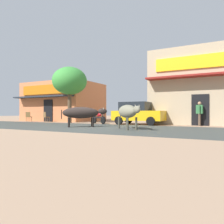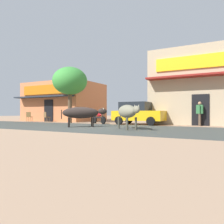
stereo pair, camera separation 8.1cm
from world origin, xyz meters
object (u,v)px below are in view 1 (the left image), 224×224
parked_motorcycle (99,118)px  parked_hatchback_car (138,113)px  pedestrian_by_shop (200,112)px  cow_near_brown (82,113)px  cow_far_dark (128,112)px  roadside_tree (70,81)px  cafe_chair_by_doorway (29,116)px  cafe_chair_near_tree (46,116)px

parked_motorcycle → parked_hatchback_car: bearing=10.3°
parked_motorcycle → pedestrian_by_shop: pedestrian_by_shop is taller
parked_motorcycle → cow_near_brown: size_ratio=0.71×
cow_near_brown → parked_hatchback_car: bearing=62.7°
cow_far_dark → roadside_tree: bearing=150.7°
roadside_tree → cow_near_brown: size_ratio=1.93×
cafe_chair_by_doorway → cow_near_brown: bearing=-22.6°
parked_motorcycle → cafe_chair_by_doorway: 7.83m
roadside_tree → cafe_chair_near_tree: (-2.96, 0.29, -2.98)m
cow_far_dark → cafe_chair_by_doorway: cow_far_dark is taller
cow_far_dark → cafe_chair_by_doorway: size_ratio=2.36×
roadside_tree → pedestrian_by_shop: 10.40m
cow_far_dark → cafe_chair_by_doorway: (-11.94, 4.01, -0.41)m
roadside_tree → parked_hatchback_car: (5.86, 0.49, -2.65)m
parked_motorcycle → cafe_chair_by_doorway: bearing=179.0°
parked_motorcycle → cow_near_brown: cow_near_brown is taller
cow_far_dark → cafe_chair_near_tree: 10.81m
cow_far_dark → cafe_chair_near_tree: bearing=157.0°
cafe_chair_by_doorway → parked_hatchback_car: bearing=2.1°
roadside_tree → cow_near_brown: 5.81m
roadside_tree → cow_far_dark: roadside_tree is taller
roadside_tree → cafe_chair_near_tree: size_ratio=5.08×
cow_near_brown → pedestrian_by_shop: bearing=35.1°
roadside_tree → cow_far_dark: size_ratio=2.15×
parked_hatchback_car → roadside_tree: bearing=-175.2°
roadside_tree → cafe_chair_near_tree: 4.21m
roadside_tree → parked_motorcycle: 4.17m
cow_near_brown → cafe_chair_near_tree: 7.76m
parked_motorcycle → cow_far_dark: bearing=-43.3°
parked_hatchback_car → parked_motorcycle: bearing=-169.7°
pedestrian_by_shop → cafe_chair_near_tree: size_ratio=1.73×
roadside_tree → parked_hatchback_car: 6.45m
parked_motorcycle → cow_near_brown: 3.63m
cafe_chair_near_tree → cow_near_brown: bearing=-29.6°
roadside_tree → pedestrian_by_shop: roadside_tree is taller
roadside_tree → parked_hatchback_car: bearing=4.8°
cow_near_brown → cafe_chair_by_doorway: bearing=157.4°
parked_hatchback_car → parked_motorcycle: size_ratio=2.16×
pedestrian_by_shop → cafe_chair_near_tree: pedestrian_by_shop is taller
cafe_chair_near_tree → parked_hatchback_car: bearing=1.3°
parked_hatchback_car → parked_motorcycle: (-2.98, -0.54, -0.37)m
cow_near_brown → cafe_chair_by_doorway: cow_near_brown is taller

